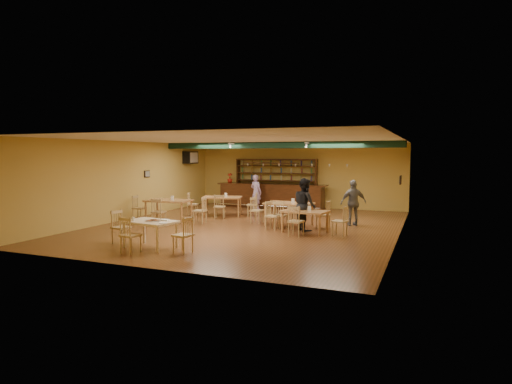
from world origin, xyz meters
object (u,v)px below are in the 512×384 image
at_px(bar_counter, 271,196).
at_px(dining_table_c, 169,211).
at_px(patron_bar, 256,192).
at_px(patron_right_a, 305,204).
at_px(dining_table_b, 289,214).
at_px(dining_table_d, 305,221).
at_px(dining_table_a, 222,206).
at_px(near_table, 150,234).

xyz_separation_m(bar_counter, dining_table_c, (-2.14, -5.29, -0.16)).
relative_size(patron_bar, patron_right_a, 0.92).
height_order(dining_table_b, dining_table_c, dining_table_c).
relative_size(dining_table_b, patron_right_a, 0.94).
bearing_deg(dining_table_d, dining_table_b, 136.20).
relative_size(bar_counter, dining_table_b, 3.20).
bearing_deg(patron_right_a, dining_table_a, 23.76).
xyz_separation_m(patron_bar, patron_right_a, (3.53, -4.45, 0.07)).
relative_size(dining_table_b, dining_table_c, 1.00).
bearing_deg(dining_table_b, dining_table_d, -46.65).
height_order(dining_table_d, patron_right_a, patron_right_a).
xyz_separation_m(dining_table_b, dining_table_c, (-4.44, -0.81, 0.00)).
bearing_deg(dining_table_b, patron_right_a, -40.09).
bearing_deg(dining_table_c, dining_table_a, 56.44).
height_order(dining_table_d, patron_bar, patron_bar).
height_order(bar_counter, dining_table_d, bar_counter).
distance_m(bar_counter, dining_table_a, 3.31).
distance_m(bar_counter, dining_table_d, 6.46).
bearing_deg(bar_counter, patron_right_a, -59.63).
xyz_separation_m(dining_table_a, dining_table_d, (4.17, -2.45, -0.03)).
bearing_deg(near_table, dining_table_d, 58.90).
bearing_deg(dining_table_d, dining_table_c, -175.68).
relative_size(bar_counter, dining_table_c, 3.19).
height_order(dining_table_a, dining_table_c, dining_table_c).
bearing_deg(dining_table_a, dining_table_d, -48.33).
distance_m(dining_table_c, patron_right_a, 5.26).
bearing_deg(dining_table_d, patron_right_a, 114.54).
xyz_separation_m(bar_counter, patron_right_a, (3.09, -5.28, 0.30)).
bearing_deg(near_table, dining_table_a, 108.06).
bearing_deg(bar_counter, dining_table_c, -112.06).
height_order(dining_table_c, patron_bar, patron_bar).
bearing_deg(dining_table_b, bar_counter, 122.02).
xyz_separation_m(dining_table_c, near_table, (2.12, -4.10, -0.04)).
bearing_deg(dining_table_b, dining_table_a, 162.99).
relative_size(dining_table_c, near_table, 1.19).
distance_m(dining_table_c, dining_table_d, 5.35).
bearing_deg(bar_counter, dining_table_d, -60.36).
distance_m(near_table, patron_bar, 8.58).
relative_size(dining_table_a, dining_table_d, 1.10).
distance_m(dining_table_d, near_table, 4.96).
bearing_deg(patron_bar, dining_table_b, 145.03).
bearing_deg(patron_right_a, bar_counter, -8.41).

